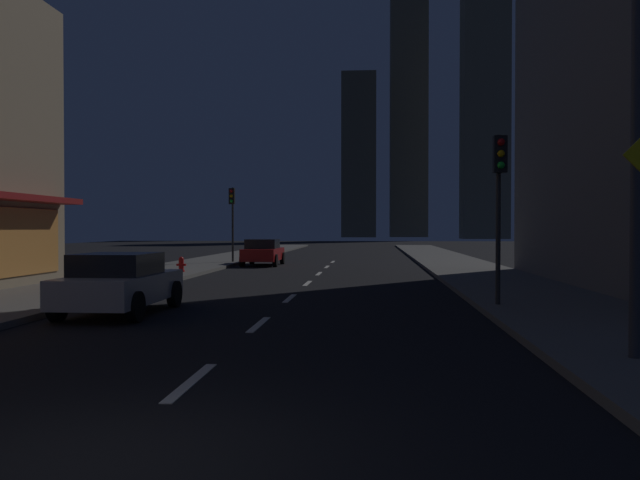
% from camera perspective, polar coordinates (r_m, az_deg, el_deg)
% --- Properties ---
extents(ground_plane, '(78.00, 136.00, 0.10)m').
position_cam_1_polar(ground_plane, '(37.44, 0.89, -2.18)').
color(ground_plane, black).
extents(sidewalk_right, '(4.00, 76.00, 0.15)m').
position_cam_1_polar(sidewalk_right, '(37.64, 11.59, -1.99)').
color(sidewalk_right, '#605E59').
rests_on(sidewalk_right, ground).
extents(sidewalk_left, '(4.00, 76.00, 0.15)m').
position_cam_1_polar(sidewalk_left, '(38.52, -9.57, -1.92)').
color(sidewalk_left, '#605E59').
rests_on(sidewalk_left, ground).
extents(lane_marking_center, '(0.16, 38.60, 0.01)m').
position_cam_1_polar(lane_marking_center, '(21.74, -1.78, -4.35)').
color(lane_marking_center, silver).
rests_on(lane_marking_center, ground).
extents(skyscraper_distant_tall, '(7.90, 8.71, 37.70)m').
position_cam_1_polar(skyscraper_distant_tall, '(154.33, 3.40, 7.27)').
color(skyscraper_distant_tall, '#4B4838').
rests_on(skyscraper_distant_tall, ground).
extents(skyscraper_distant_mid, '(8.71, 8.94, 61.90)m').
position_cam_1_polar(skyscraper_distant_mid, '(161.07, 7.68, 11.35)').
color(skyscraper_distant_mid, brown).
rests_on(skyscraper_distant_mid, ground).
extents(skyscraper_distant_short, '(8.80, 7.48, 54.46)m').
position_cam_1_polar(skyscraper_distant_short, '(135.70, 14.08, 11.68)').
color(skyscraper_distant_short, '#615C48').
rests_on(skyscraper_distant_short, ground).
extents(car_parked_near, '(1.98, 4.24, 1.45)m').
position_cam_1_polar(car_parked_near, '(16.38, -16.94, -3.57)').
color(car_parked_near, silver).
rests_on(car_parked_near, ground).
extents(car_parked_far, '(1.98, 4.24, 1.45)m').
position_cam_1_polar(car_parked_far, '(36.24, -4.96, -1.04)').
color(car_parked_far, '#B21919').
rests_on(car_parked_far, ground).
extents(fire_hydrant_far_left, '(0.42, 0.30, 0.65)m').
position_cam_1_polar(fire_hydrant_far_left, '(29.24, -11.93, -2.11)').
color(fire_hydrant_far_left, red).
rests_on(fire_hydrant_far_left, sidewalk_left).
extents(traffic_light_near_right, '(0.32, 0.48, 4.20)m').
position_cam_1_polar(traffic_light_near_right, '(16.80, 15.28, 4.92)').
color(traffic_light_near_right, '#2D2D2D').
rests_on(traffic_light_near_right, sidewalk_right).
extents(traffic_light_far_left, '(0.32, 0.48, 4.20)m').
position_cam_1_polar(traffic_light_far_left, '(37.46, -7.62, 2.77)').
color(traffic_light_far_left, '#2D2D2D').
rests_on(traffic_light_far_left, sidewalk_left).
extents(street_lamp_right, '(1.96, 0.56, 6.58)m').
position_cam_1_polar(street_lamp_right, '(10.77, 21.50, 17.28)').
color(street_lamp_right, '#38383D').
rests_on(street_lamp_right, sidewalk_right).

